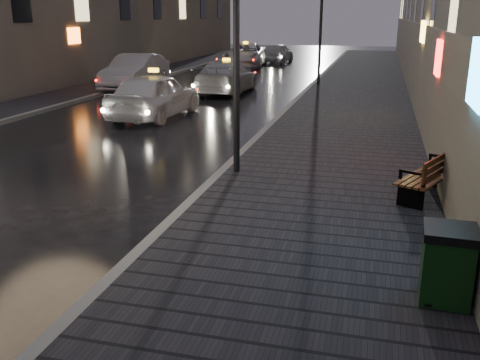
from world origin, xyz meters
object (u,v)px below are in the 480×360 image
object	(u,v)px
car_left_mid	(135,72)
taxi_near	(155,95)
taxi_far	(246,55)
lamp_far	(321,15)
taxi_mid	(227,77)
bench	(431,176)
car_far	(277,53)
lamp_near	(236,17)
trash_bin	(447,264)

from	to	relation	value
car_left_mid	taxi_near	bearing A→B (deg)	-62.37
taxi_near	taxi_far	bearing A→B (deg)	-82.34
lamp_far	taxi_mid	world-z (taller)	lamp_far
bench	car_left_mid	world-z (taller)	car_left_mid
lamp_far	car_left_mid	distance (m)	9.46
car_left_mid	car_far	world-z (taller)	car_left_mid
bench	lamp_near	bearing A→B (deg)	-167.01
taxi_near	trash_bin	bearing A→B (deg)	130.58
bench	taxi_far	size ratio (longest dim) A/B	0.33
bench	car_far	distance (m)	31.78
lamp_far	car_left_mid	bearing A→B (deg)	-162.20
taxi_near	lamp_near	bearing A→B (deg)	129.30
lamp_near	bench	distance (m)	5.06
lamp_far	car_far	bearing A→B (deg)	108.99
lamp_far	bench	xyz separation A→B (m)	(4.06, -16.85, -2.89)
lamp_far	taxi_near	xyz separation A→B (m)	(-4.74, -9.55, -2.69)
taxi_near	car_far	size ratio (longest dim) A/B	1.08
taxi_near	bench	bearing A→B (deg)	143.32
lamp_near	car_far	size ratio (longest dim) A/B	1.21
bench	car_left_mid	xyz separation A→B (m)	(-12.71, 14.08, 0.24)
lamp_far	trash_bin	bearing A→B (deg)	-79.27
lamp_far	bench	bearing A→B (deg)	-76.44
bench	car_left_mid	distance (m)	18.97
lamp_far	taxi_near	bearing A→B (deg)	-116.39
lamp_far	taxi_near	world-z (taller)	lamp_far
car_left_mid	taxi_mid	world-z (taller)	car_left_mid
trash_bin	car_far	world-z (taller)	car_far
trash_bin	taxi_far	distance (m)	32.86
lamp_near	lamp_far	world-z (taller)	same
bench	taxi_far	bearing A→B (deg)	135.78
trash_bin	taxi_mid	size ratio (longest dim) A/B	0.19
taxi_far	taxi_mid	bearing A→B (deg)	-85.03
lamp_far	taxi_far	xyz separation A→B (m)	(-6.35, 10.36, -2.70)
lamp_near	taxi_mid	size ratio (longest dim) A/B	1.05
bench	trash_bin	bearing A→B (deg)	-66.78
bench	taxi_near	world-z (taller)	taxi_near
lamp_near	taxi_near	xyz separation A→B (m)	(-4.74, 6.45, -2.69)
lamp_near	taxi_far	world-z (taller)	lamp_near
trash_bin	taxi_mid	distance (m)	19.63
lamp_near	car_far	distance (m)	30.19
car_left_mid	taxi_mid	size ratio (longest dim) A/B	1.01
lamp_far	car_far	world-z (taller)	lamp_far
lamp_far	trash_bin	xyz separation A→B (m)	(3.95, -20.84, -2.85)
car_far	taxi_near	bearing A→B (deg)	93.92
lamp_far	lamp_near	bearing A→B (deg)	-90.00
taxi_near	taxi_far	distance (m)	19.97
lamp_far	car_left_mid	xyz separation A→B (m)	(-8.65, -2.78, -2.65)
trash_bin	taxi_far	xyz separation A→B (m)	(-10.30, 31.20, 0.15)
taxi_mid	taxi_far	bearing A→B (deg)	-79.39
bench	trash_bin	xyz separation A→B (m)	(-0.11, -3.99, 0.03)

